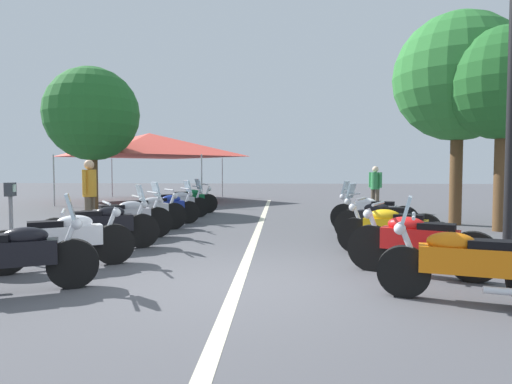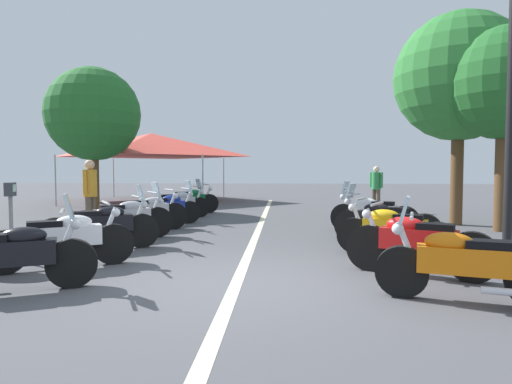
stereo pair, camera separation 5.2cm
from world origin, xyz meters
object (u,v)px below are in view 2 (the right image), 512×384
at_px(motorcycle_right_row_0, 463,263).
at_px(roadside_tree_1, 504,85).
at_px(motorcycle_left_row_3, 124,218).
at_px(motorcycle_left_row_7, 189,200).
at_px(event_tent, 151,145).
at_px(motorcycle_left_row_6, 177,203).
at_px(motorcycle_left_row_0, 10,255).
at_px(motorcycle_right_row_1, 417,243).
at_px(bystander_1, 376,185).
at_px(motorcycle_right_row_2, 393,230).
at_px(motorcycle_left_row_2, 102,225).
at_px(parking_meter, 11,207).
at_px(traffic_cone_1, 75,227).
at_px(motorcycle_left_row_4, 147,212).
at_px(motorcycle_left_row_1, 63,239).
at_px(roadside_tree_0, 93,115).
at_px(roadside_tree_2, 459,78).
at_px(motorcycle_right_row_3, 384,220).
at_px(motorcycle_left_row_5, 166,208).
at_px(bystander_0, 90,190).

xyz_separation_m(motorcycle_right_row_0, roadside_tree_1, (5.85, -3.25, 3.07)).
height_order(motorcycle_left_row_3, roadside_tree_1, roadside_tree_1).
height_order(motorcycle_left_row_7, event_tent, event_tent).
xyz_separation_m(motorcycle_left_row_6, roadside_tree_1, (-2.28, -8.52, 3.06)).
height_order(motorcycle_left_row_0, motorcycle_right_row_1, motorcycle_left_row_0).
distance_m(motorcycle_left_row_3, bystander_1, 9.31).
relative_size(motorcycle_right_row_1, motorcycle_right_row_2, 0.99).
bearing_deg(motorcycle_left_row_2, parking_meter, -167.60).
bearing_deg(traffic_cone_1, motorcycle_left_row_4, -34.63).
bearing_deg(motorcycle_left_row_1, parking_meter, 127.21).
distance_m(motorcycle_left_row_3, roadside_tree_0, 7.87).
bearing_deg(event_tent, motorcycle_left_row_1, -168.07).
height_order(motorcycle_left_row_2, motorcycle_right_row_1, motorcycle_left_row_2).
bearing_deg(motorcycle_right_row_1, roadside_tree_2, -89.28).
bearing_deg(motorcycle_left_row_3, parking_meter, -149.97).
xyz_separation_m(motorcycle_right_row_2, bystander_1, (7.89, -1.36, 0.49)).
bearing_deg(motorcycle_right_row_0, bystander_1, -79.87).
distance_m(motorcycle_left_row_2, motorcycle_left_row_6, 5.35).
xyz_separation_m(motorcycle_right_row_0, parking_meter, (1.77, 6.41, 0.44)).
height_order(motorcycle_left_row_2, bystander_1, bystander_1).
xyz_separation_m(motorcycle_left_row_1, motorcycle_right_row_3, (2.55, -5.35, 0.01)).
bearing_deg(motorcycle_left_row_3, motorcycle_left_row_7, 52.57).
xyz_separation_m(motorcycle_left_row_5, motorcycle_left_row_6, (1.56, 0.10, 0.00)).
bearing_deg(motorcycle_left_row_2, motorcycle_left_row_6, 58.17).
bearing_deg(motorcycle_right_row_1, motorcycle_left_row_3, -1.56).
bearing_deg(motorcycle_left_row_5, motorcycle_left_row_0, -124.27).
bearing_deg(motorcycle_left_row_4, motorcycle_right_row_1, -72.70).
distance_m(motorcycle_left_row_0, roadside_tree_0, 11.34).
relative_size(motorcycle_left_row_3, motorcycle_left_row_6, 0.95).
height_order(motorcycle_left_row_4, event_tent, event_tent).
xyz_separation_m(motorcycle_left_row_1, parking_meter, (0.42, 1.08, 0.44)).
relative_size(motorcycle_left_row_4, traffic_cone_1, 2.89).
distance_m(bystander_1, event_tent, 10.74).
bearing_deg(motorcycle_left_row_3, event_tent, 69.09).
relative_size(motorcycle_left_row_6, bystander_0, 1.13).
bearing_deg(motorcycle_left_row_5, motorcycle_left_row_7, 57.02).
bearing_deg(event_tent, motorcycle_right_row_1, -149.84).
xyz_separation_m(motorcycle_left_row_0, roadside_tree_1, (5.80, -8.55, 3.06)).
xyz_separation_m(motorcycle_right_row_3, roadside_tree_1, (1.95, -3.23, 3.05)).
bearing_deg(motorcycle_left_row_1, event_tent, 70.53).
distance_m(motorcycle_left_row_2, roadside_tree_0, 8.91).
bearing_deg(roadside_tree_0, roadside_tree_2, -106.23).
height_order(motorcycle_left_row_2, motorcycle_left_row_4, motorcycle_left_row_2).
relative_size(motorcycle_left_row_5, motorcycle_right_row_0, 0.90).
xyz_separation_m(motorcycle_right_row_0, event_tent, (15.20, 8.26, 2.19)).
relative_size(motorcycle_right_row_2, motorcycle_right_row_3, 0.98).
height_order(motorcycle_left_row_1, bystander_0, bystander_0).
xyz_separation_m(motorcycle_left_row_2, motorcycle_left_row_7, (6.68, -0.16, -0.01)).
xyz_separation_m(motorcycle_right_row_3, traffic_cone_1, (-0.07, 6.39, -0.18)).
bearing_deg(motorcycle_right_row_1, bystander_0, -4.35).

